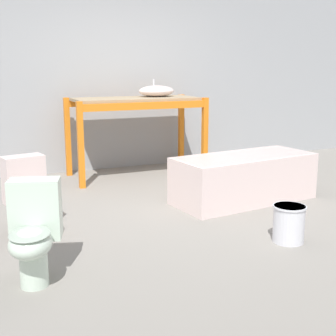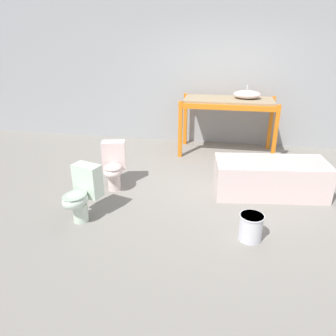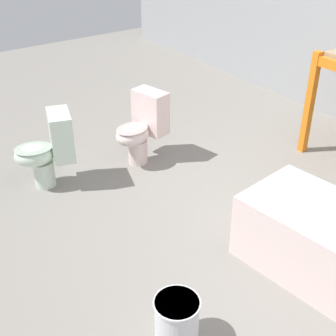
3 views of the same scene
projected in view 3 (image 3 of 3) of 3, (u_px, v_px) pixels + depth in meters
ground_plane at (270, 226)px, 3.84m from camera, size 12.00×12.00×0.00m
toilet_near at (142, 126)px, 4.59m from camera, size 0.43×0.58×0.71m
toilet_far at (48, 148)px, 4.20m from camera, size 0.46×0.60×0.71m
bucket_white at (177, 320)px, 2.79m from camera, size 0.28×0.28×0.32m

